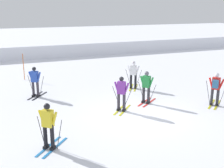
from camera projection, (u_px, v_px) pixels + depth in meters
The scene contains 9 objects.
ground_plane at pixel (139, 114), 12.99m from camera, with size 120.00×120.00×0.00m, color white.
far_snow_ridge at pixel (55, 46), 31.33m from camera, with size 80.00×9.02×1.27m, color white.
skier_yellow at pixel (48, 125), 9.55m from camera, with size 1.34×1.44×1.71m.
skier_white at pixel (133, 74), 16.86m from camera, with size 1.18×1.54×1.71m.
skier_purple at pixel (121, 93), 13.15m from camera, with size 1.36×1.42×1.71m.
skier_green at pixel (146, 86), 14.22m from camera, with size 1.49×1.27×1.71m.
skier_blue at pixel (35, 81), 15.26m from camera, with size 1.26×1.50×1.71m.
skier_red at pixel (216, 88), 13.84m from camera, with size 1.48×1.29×1.71m.
trail_marker_pole at pixel (24, 67), 18.92m from camera, with size 0.04×0.04×1.81m, color #C65614.
Camera 1 is at (-5.75, -10.77, 4.84)m, focal length 44.43 mm.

